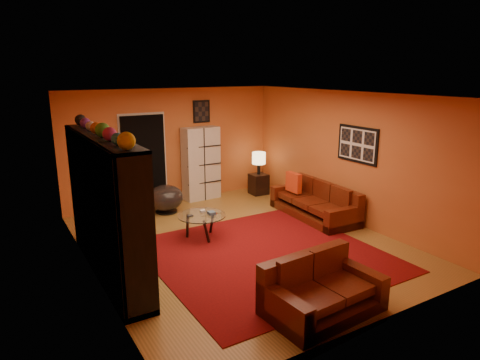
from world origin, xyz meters
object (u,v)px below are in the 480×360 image
entertainment_unit (106,207)px  tv (108,208)px  table_lamp (259,159)px  sofa (317,203)px  coffee_table (202,217)px  bowl_chair (166,198)px  storage_cabinet (201,163)px  side_table (259,184)px  loveseat (319,289)px

entertainment_unit → tv: 0.12m
tv → table_lamp: bearing=-61.2°
tv → sofa: 4.43m
tv → sofa: tv is taller
coffee_table → sofa: bearing=-3.1°
tv → bowl_chair: size_ratio=1.28×
entertainment_unit → sofa: (4.41, 0.39, -0.76)m
entertainment_unit → sofa: 4.49m
storage_cabinet → bowl_chair: size_ratio=2.31×
sofa → side_table: 2.03m
entertainment_unit → side_table: entertainment_unit is taller
loveseat → table_lamp: size_ratio=2.79×
side_table → table_lamp: size_ratio=0.91×
entertainment_unit → side_table: bearing=29.5°
side_table → storage_cabinet: bearing=164.6°
loveseat → storage_cabinet: bearing=-13.3°
sofa → table_lamp: (-0.13, 2.03, 0.60)m
sofa → loveseat: same height
tv → storage_cabinet: size_ratio=0.56×
tv → loveseat: size_ratio=0.62×
table_lamp → sofa: bearing=-86.2°
loveseat → sofa: bearing=-44.1°
tv → loveseat: bearing=-142.0°
sofa → bowl_chair: sofa is taller
entertainment_unit → table_lamp: bearing=29.5°
bowl_chair → storage_cabinet: bearing=26.4°
sofa → bowl_chair: size_ratio=2.88×
entertainment_unit → bowl_chair: bearing=51.6°
sofa → side_table: sofa is taller
tv → coffee_table: size_ratio=1.09×
tv → loveseat: (1.97, -2.52, -0.71)m
side_table → loveseat: bearing=-115.0°
tv → loveseat: tv is taller
entertainment_unit → bowl_chair: entertainment_unit is taller
bowl_chair → table_lamp: (2.50, 0.17, 0.57)m
sofa → table_lamp: bearing=97.2°
sofa → side_table: size_ratio=4.25×
coffee_table → table_lamp: bearing=37.3°
tv → sofa: bearing=-86.2°
tv → sofa: size_ratio=0.45×
storage_cabinet → bowl_chair: (-1.12, -0.55, -0.53)m
tv → coffee_table: 1.90m
bowl_chair → side_table: bearing=4.0°
loveseat → coffee_table: (-0.22, 2.95, 0.11)m
entertainment_unit → table_lamp: 4.92m
entertainment_unit → storage_cabinet: (2.90, 2.80, -0.19)m
loveseat → tv: bearing=34.3°
table_lamp → coffee_table: bearing=-142.7°
bowl_chair → entertainment_unit: bearing=-128.4°
tv → entertainment_unit: bearing=152.7°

